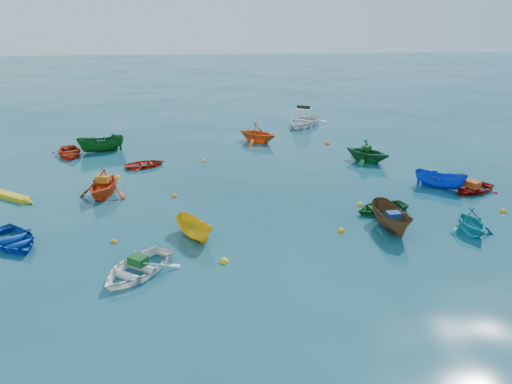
{
  "coord_description": "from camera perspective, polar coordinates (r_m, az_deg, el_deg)",
  "views": [
    {
      "loc": [
        -1.85,
        -19.31,
        9.83
      ],
      "look_at": [
        0.0,
        5.0,
        0.4
      ],
      "focal_mm": 35.0,
      "sensor_mm": 36.0,
      "label": 1
    }
  ],
  "objects": [
    {
      "name": "ground",
      "position": [
        21.74,
        1.0,
        -5.73
      ],
      "size": [
        160.0,
        160.0,
        0.0
      ],
      "primitive_type": "plane",
      "color": "#093645",
      "rests_on": "ground"
    },
    {
      "name": "dinghy_blue_sw",
      "position": [
        23.91,
        -25.94,
        -5.43
      ],
      "size": [
        3.85,
        3.96,
        0.67
      ],
      "primitive_type": "imported",
      "rotation": [
        0.0,
        0.0,
        0.7
      ],
      "color": "#0D3DA7",
      "rests_on": "ground"
    },
    {
      "name": "dinghy_white_near",
      "position": [
        19.95,
        -13.4,
        -9.02
      ],
      "size": [
        3.91,
        4.18,
        0.71
      ],
      "primitive_type": "imported",
      "rotation": [
        0.0,
        0.0,
        -0.58
      ],
      "color": "white",
      "rests_on": "ground"
    },
    {
      "name": "sampan_brown_mid",
      "position": [
        23.74,
        15.1,
        -4.09
      ],
      "size": [
        1.5,
        3.26,
        1.22
      ],
      "primitive_type": "imported",
      "rotation": [
        0.0,
        0.0,
        0.1
      ],
      "color": "brown",
      "rests_on": "ground"
    },
    {
      "name": "dinghy_orange_w",
      "position": [
        27.9,
        -16.9,
        -0.44
      ],
      "size": [
        3.13,
        3.46,
        1.59
      ],
      "primitive_type": "imported",
      "rotation": [
        0.0,
        0.0,
        -0.19
      ],
      "color": "#DF4115",
      "rests_on": "ground"
    },
    {
      "name": "sampan_yellow_mid",
      "position": [
        22.28,
        -6.98,
        -5.21
      ],
      "size": [
        2.19,
        2.71,
        1.0
      ],
      "primitive_type": "imported",
      "rotation": [
        0.0,
        0.0,
        0.55
      ],
      "color": "gold",
      "rests_on": "ground"
    },
    {
      "name": "dinghy_green_e",
      "position": [
        25.55,
        14.07,
        -2.15
      ],
      "size": [
        3.21,
        2.71,
        0.57
      ],
      "primitive_type": "imported",
      "rotation": [
        0.0,
        0.0,
        -1.26
      ],
      "color": "#13521C",
      "rests_on": "ground"
    },
    {
      "name": "dinghy_cyan_se",
      "position": [
        24.63,
        23.23,
        -4.21
      ],
      "size": [
        2.04,
        2.36,
        1.23
      ],
      "primitive_type": "imported",
      "rotation": [
        0.0,
        0.0,
        0.01
      ],
      "color": "teal",
      "rests_on": "ground"
    },
    {
      "name": "dinghy_red_nw",
      "position": [
        32.2,
        -12.55,
        2.86
      ],
      "size": [
        2.95,
        2.54,
        0.51
      ],
      "primitive_type": "imported",
      "rotation": [
        0.0,
        0.0,
        1.94
      ],
      "color": "#B3210E",
      "rests_on": "ground"
    },
    {
      "name": "dinghy_green_n",
      "position": [
        33.2,
        12.53,
        3.41
      ],
      "size": [
        3.88,
        3.84,
        1.55
      ],
      "primitive_type": "imported",
      "rotation": [
        0.0,
        0.0,
        0.85
      ],
      "color": "#135525",
      "rests_on": "ground"
    },
    {
      "name": "dinghy_red_ne",
      "position": [
        29.74,
        23.47,
        0.03
      ],
      "size": [
        3.27,
        2.93,
        0.56
      ],
      "primitive_type": "imported",
      "rotation": [
        0.0,
        0.0,
        -1.1
      ],
      "color": "#9D100D",
      "rests_on": "ground"
    },
    {
      "name": "sampan_blue_far",
      "position": [
        29.69,
        20.19,
        0.46
      ],
      "size": [
        2.91,
        2.49,
        1.09
      ],
      "primitive_type": "imported",
      "rotation": [
        0.0,
        0.0,
        0.96
      ],
      "color": "#0E38BA",
      "rests_on": "ground"
    },
    {
      "name": "dinghy_red_far",
      "position": [
        35.97,
        -20.53,
        3.92
      ],
      "size": [
        3.09,
        3.64,
        0.64
      ],
      "primitive_type": "imported",
      "rotation": [
        0.0,
        0.0,
        0.33
      ],
      "color": "red",
      "rests_on": "ground"
    },
    {
      "name": "dinghy_orange_far",
      "position": [
        36.99,
        0.16,
        5.74
      ],
      "size": [
        3.9,
        3.81,
        1.56
      ],
      "primitive_type": "imported",
      "rotation": [
        0.0,
        0.0,
        0.94
      ],
      "color": "#E25415",
      "rests_on": "ground"
    },
    {
      "name": "sampan_green_far",
      "position": [
        36.18,
        -17.21,
        4.42
      ],
      "size": [
        3.37,
        2.14,
        1.22
      ],
      "primitive_type": "imported",
      "rotation": [
        0.0,
        0.0,
        -1.24
      ],
      "color": "#124D18",
      "rests_on": "ground"
    },
    {
      "name": "kayak_yellow",
      "position": [
        29.44,
        -26.29,
        -0.64
      ],
      "size": [
        3.19,
        2.32,
        0.34
      ],
      "primitive_type": null,
      "rotation": [
        0.0,
        0.0,
        0.99
      ],
      "color": "gold",
      "rests_on": "ground"
    },
    {
      "name": "motorboat_white",
      "position": [
        42.32,
        5.39,
        7.63
      ],
      "size": [
        5.08,
        5.58,
        1.55
      ],
      "primitive_type": "imported",
      "rotation": [
        0.0,
        0.0,
        -0.51
      ],
      "color": "white",
      "rests_on": "ground"
    },
    {
      "name": "tarp_green_a",
      "position": [
        19.76,
        -13.33,
        -7.6
      ],
      "size": [
        0.84,
        0.8,
        0.33
      ],
      "primitive_type": "cube",
      "rotation": [
        0.0,
        0.0,
        -0.58
      ],
      "color": "#134F1C",
      "rests_on": "dinghy_white_near"
    },
    {
      "name": "tarp_blue_a",
      "position": [
        23.32,
        15.43,
        -2.57
      ],
      "size": [
        0.64,
        0.51,
        0.29
      ],
      "primitive_type": "cube",
      "rotation": [
        0.0,
        0.0,
        0.1
      ],
      "color": "navy",
      "rests_on": "sampan_brown_mid"
    },
    {
      "name": "tarp_orange_a",
      "position": [
        27.62,
        -17.07,
        1.46
      ],
      "size": [
        0.79,
        0.66,
        0.34
      ],
      "primitive_type": "cube",
      "rotation": [
        0.0,
        0.0,
        -0.19
      ],
      "color": "orange",
      "rests_on": "dinghy_orange_w"
    },
    {
      "name": "tarp_green_b",
      "position": [
        32.98,
        12.5,
        4.95
      ],
      "size": [
        0.71,
        0.72,
        0.28
      ],
      "primitive_type": "cube",
      "rotation": [
        0.0,
        0.0,
        0.85
      ],
      "color": "#134D1C",
      "rests_on": "dinghy_green_n"
    },
    {
      "name": "tarp_orange_b",
      "position": [
        29.52,
        23.49,
        0.83
      ],
      "size": [
        0.85,
        0.93,
        0.37
      ],
      "primitive_type": "cube",
      "rotation": [
        0.0,
        0.0,
        -1.1
      ],
      "color": "#BF3E13",
      "rests_on": "dinghy_red_ne"
    },
    {
      "name": "buoy_or_a",
      "position": [
        22.57,
        -15.91,
        -5.55
      ],
      "size": [
        0.29,
        0.29,
        0.29
      ],
      "primitive_type": "sphere",
      "color": "orange",
      "rests_on": "ground"
    },
    {
      "name": "buoy_ye_a",
      "position": [
        20.21,
        -3.69,
        -8.0
      ],
      "size": [
        0.39,
        0.39,
        0.39
      ],
      "primitive_type": "sphere",
      "color": "gold",
      "rests_on": "ground"
    },
    {
      "name": "buoy_or_b",
      "position": [
        23.03,
        9.69,
        -4.45
      ],
      "size": [
        0.34,
        0.34,
        0.34
      ],
      "primitive_type": "sphere",
      "color": "orange",
      "rests_on": "ground"
    },
    {
      "name": "buoy_ye_b",
      "position": [
        30.58,
        -15.53,
        1.6
      ],
      "size": [
        0.35,
        0.35,
        0.35
      ],
      "primitive_type": "sphere",
      "color": "yellow",
      "rests_on": "ground"
    },
    {
      "name": "buoy_or_c",
      "position": [
        26.96,
        -9.27,
        -0.53
      ],
      "size": [
        0.3,
        0.3,
        0.3
      ],
      "primitive_type": "sphere",
      "color": "orange",
      "rests_on": "ground"
    },
    {
      "name": "buoy_ye_c",
      "position": [
        26.05,
        11.8,
        -1.49
      ],
      "size": [
        0.34,
        0.34,
        0.34
      ],
      "primitive_type": "sphere",
      "color": "yellow",
      "rests_on": "ground"
    },
    {
      "name": "buoy_or_d",
      "position": [
        27.57,
        26.39,
        -2.06
      ],
      "size": [
        0.31,
        0.31,
        0.31
      ],
      "primitive_type": "sphere",
      "color": "orange",
      "rests_on": "ground"
    },
    {
      "name": "buoy_ye_d",
      "position": [
        32.61,
        -5.96,
        3.49
      ],
      "size": [
        0.29,
        0.29,
        0.29
      ],
      "primitive_type": "sphere",
      "color": "gold",
      "rests_on": "ground"
    },
    {
      "name": "buoy_or_e",
      "position": [
        36.8,
        8.16,
        5.44
      ],
      "size": [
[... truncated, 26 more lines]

